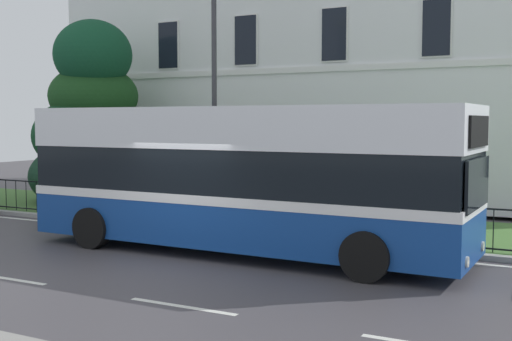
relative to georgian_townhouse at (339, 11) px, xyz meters
name	(u,v)px	position (x,y,z in m)	size (l,w,h in m)	color
ground_plane	(175,263)	(1.57, -13.94, -7.43)	(60.00, 56.00, 0.18)	#454247
georgian_townhouse	(339,11)	(0.00, 0.00, 0.00)	(20.24, 9.84, 14.51)	white
iron_verge_railing	(202,208)	(0.00, -10.42, -6.79)	(17.68, 0.04, 0.97)	black
evergreen_tree	(92,134)	(-6.62, -7.26, -4.90)	(4.47, 4.47, 6.78)	#423328
single_decker_bus	(242,177)	(2.36, -12.44, -5.69)	(10.22, 2.87, 3.28)	navy
street_lamp_post	(214,79)	(0.10, -9.89, -3.30)	(0.36, 0.24, 7.01)	#333338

